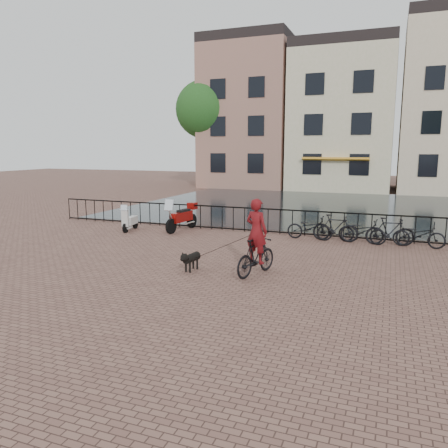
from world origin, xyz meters
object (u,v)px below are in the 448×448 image
(cyclist, at_px, (256,242))
(dog, at_px, (192,260))
(motorcycle, at_px, (182,214))
(scooter, at_px, (130,217))

(cyclist, bearing_deg, dog, 25.56)
(motorcycle, bearing_deg, scooter, -151.14)
(dog, distance_m, motorcycle, 6.15)
(dog, height_order, scooter, scooter)
(scooter, bearing_deg, cyclist, -41.60)
(cyclist, relative_size, dog, 2.72)
(cyclist, distance_m, motorcycle, 7.03)
(dog, relative_size, scooter, 0.69)
(motorcycle, distance_m, scooter, 2.17)
(cyclist, xyz_separation_m, dog, (-1.83, -0.24, -0.64))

